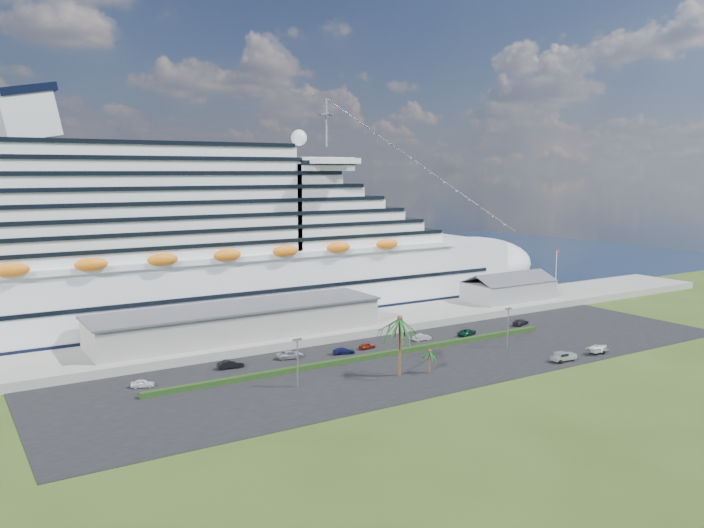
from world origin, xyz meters
TOP-DOWN VIEW (x-y plane):
  - ground at (0.00, 0.00)m, footprint 420.00×420.00m
  - asphalt_lot at (0.00, 11.00)m, footprint 140.00×38.00m
  - wharf at (0.00, 40.00)m, footprint 240.00×20.00m
  - water at (0.00, 130.00)m, footprint 420.00×160.00m
  - cruise_ship at (-21.53, 64.00)m, footprint 191.00×38.00m
  - terminal_building at (-25.00, 40.00)m, footprint 61.00×15.00m
  - port_shed at (52.00, 40.00)m, footprint 24.00×12.31m
  - flagpole at (70.04, 40.00)m, footprint 1.08×0.16m
  - hedge at (-8.00, 16.00)m, footprint 88.00×1.10m
  - lamp_post_left at (-28.00, 8.00)m, footprint 1.60×0.35m
  - lamp_post_right at (20.00, 8.00)m, footprint 1.60×0.35m
  - palm_tall at (-10.00, 4.00)m, footprint 8.82×8.82m
  - palm_short at (-4.50, 2.50)m, footprint 3.53×3.53m
  - parked_car_0 at (-50.00, 21.55)m, footprint 4.13×2.93m
  - parked_car_1 at (-33.42, 24.15)m, footprint 4.92×2.21m
  - parked_car_2 at (-21.10, 24.32)m, footprint 5.46×3.04m
  - parked_car_3 at (-10.77, 21.63)m, footprint 4.71×2.72m
  - parked_car_4 at (-4.74, 22.44)m, footprint 3.82×1.98m
  - parked_car_5 at (8.94, 22.02)m, footprint 4.22×1.73m
  - parked_car_6 at (20.12, 20.41)m, footprint 5.75×4.20m
  - parked_car_7 at (37.33, 21.35)m, footprint 5.36×3.34m
  - pickup_truck at (21.63, -4.96)m, footprint 5.30×2.29m
  - boat_trailer at (32.06, -4.80)m, footprint 6.14×4.22m

SIDE VIEW (x-z plane):
  - ground at x=0.00m, z-range 0.00..0.00m
  - water at x=0.00m, z-range 0.00..0.02m
  - asphalt_lot at x=0.00m, z-range 0.00..0.12m
  - hedge at x=-8.00m, z-range 0.12..1.02m
  - parked_car_4 at x=-4.74m, z-range 0.12..1.36m
  - parked_car_3 at x=-10.77m, z-range 0.12..1.40m
  - parked_car_0 at x=-50.00m, z-range 0.12..1.43m
  - parked_car_5 at x=8.94m, z-range 0.12..1.48m
  - parked_car_2 at x=-21.10m, z-range 0.12..1.56m
  - parked_car_7 at x=37.33m, z-range 0.12..1.57m
  - parked_car_6 at x=20.12m, z-range 0.12..1.57m
  - wharf at x=0.00m, z-range 0.00..1.80m
  - parked_car_1 at x=-33.42m, z-range 0.12..1.69m
  - pickup_truck at x=21.63m, z-range 0.21..2.04m
  - boat_trailer at x=32.06m, z-range 0.40..2.13m
  - palm_short at x=-4.50m, z-range 1.38..5.95m
  - port_shed at x=52.00m, z-range 0.71..8.08m
  - terminal_building at x=-25.00m, z-range 1.86..8.16m
  - lamp_post_left at x=-28.00m, z-range 1.21..9.48m
  - lamp_post_right at x=20.00m, z-range 1.21..9.48m
  - flagpole at x=70.04m, z-range 2.27..14.27m
  - palm_tall at x=-10.00m, z-range 3.64..14.77m
  - cruise_ship at x=-21.53m, z-range -10.31..43.69m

